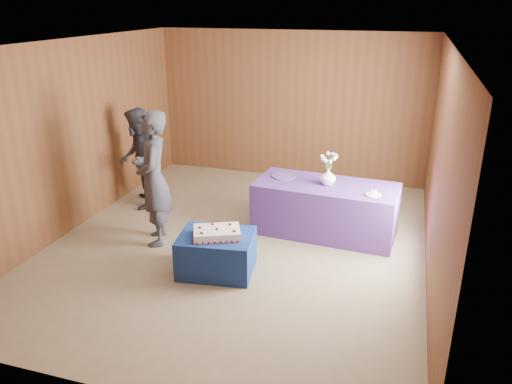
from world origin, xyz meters
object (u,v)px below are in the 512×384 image
at_px(sheet_cake, 217,233).
at_px(guest_right, 138,159).
at_px(cake_table, 217,253).
at_px(serving_table, 325,209).
at_px(guest_left, 154,179).
at_px(vase, 328,177).

xyz_separation_m(sheet_cake, guest_right, (-1.99, 1.67, 0.26)).
distance_m(cake_table, serving_table, 1.87).
distance_m(cake_table, guest_left, 1.40).
distance_m(sheet_cake, guest_right, 2.61).
bearing_deg(sheet_cake, guest_left, 129.20).
xyz_separation_m(sheet_cake, guest_left, (-1.12, 0.57, 0.38)).
bearing_deg(serving_table, sheet_cake, -120.68).
bearing_deg(guest_left, serving_table, 89.31).
bearing_deg(vase, cake_table, -126.25).
height_order(serving_table, guest_left, guest_left).
distance_m(vase, guest_right, 3.07).
xyz_separation_m(serving_table, guest_right, (-3.06, 0.13, 0.44)).
bearing_deg(cake_table, guest_left, 145.90).
bearing_deg(cake_table, sheet_cake, -59.20).
xyz_separation_m(guest_left, guest_right, (-0.87, 1.10, -0.12)).
xyz_separation_m(cake_table, guest_left, (-1.10, 0.54, 0.68)).
distance_m(cake_table, vase, 1.97).
distance_m(cake_table, sheet_cake, 0.30).
xyz_separation_m(serving_table, guest_left, (-2.19, -0.97, 0.56)).
height_order(cake_table, serving_table, serving_table).
xyz_separation_m(vase, guest_left, (-2.20, -0.97, 0.06)).
relative_size(sheet_cake, vase, 2.96).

